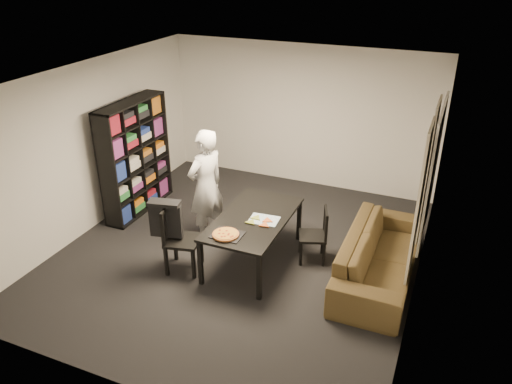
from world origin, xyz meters
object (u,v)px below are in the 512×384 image
at_px(bookshelf, 135,157).
at_px(baking_tray, 227,235).
at_px(person, 206,186).
at_px(sofa, 380,256).
at_px(pepperoni_pizza, 226,234).
at_px(chair_left, 176,234).
at_px(chair_right, 318,232).
at_px(dining_table, 253,221).

xyz_separation_m(bookshelf, baking_tray, (2.30, -1.27, -0.24)).
distance_m(person, sofa, 2.68).
xyz_separation_m(baking_tray, pepperoni_pizza, (-0.01, -0.03, 0.02)).
relative_size(person, baking_tray, 4.43).
height_order(bookshelf, person, bookshelf).
bearing_deg(baking_tray, chair_left, -177.72).
bearing_deg(chair_left, sofa, -84.06).
bearing_deg(pepperoni_pizza, chair_left, -179.95).
relative_size(chair_left, chair_right, 1.19).
relative_size(chair_left, baking_tray, 2.42).
relative_size(dining_table, sofa, 0.74).
xyz_separation_m(chair_left, chair_right, (1.74, 0.96, -0.09)).
height_order(dining_table, pepperoni_pizza, pepperoni_pizza).
xyz_separation_m(chair_right, sofa, (0.89, -0.08, -0.13)).
bearing_deg(dining_table, sofa, 9.31).
height_order(bookshelf, chair_right, bookshelf).
bearing_deg(sofa, dining_table, 99.31).
bearing_deg(baking_tray, person, 131.77).
bearing_deg(bookshelf, chair_right, -5.88).
xyz_separation_m(bookshelf, sofa, (4.16, -0.42, -0.62)).
relative_size(person, sofa, 0.77).
bearing_deg(person, dining_table, 92.84).
relative_size(chair_right, pepperoni_pizza, 2.33).
bearing_deg(baking_tray, bookshelf, 151.09).
bearing_deg(chair_left, pepperoni_pizza, -102.54).
bearing_deg(pepperoni_pizza, baking_tray, 72.10).
xyz_separation_m(bookshelf, chair_right, (3.27, -0.34, -0.48)).
bearing_deg(sofa, baking_tray, 114.56).
distance_m(bookshelf, pepperoni_pizza, 2.64).
bearing_deg(chair_right, dining_table, -86.03).
bearing_deg(person, chair_left, 20.41).
xyz_separation_m(dining_table, pepperoni_pizza, (-0.13, -0.60, 0.09)).
height_order(baking_tray, pepperoni_pizza, pepperoni_pizza).
relative_size(dining_table, baking_tray, 4.21).
bearing_deg(chair_left, baking_tray, -100.30).
bearing_deg(sofa, person, 89.93).
bearing_deg(chair_right, baking_tray, -65.65).
bearing_deg(chair_left, bookshelf, 37.07).
distance_m(chair_left, chair_right, 1.99).
bearing_deg(baking_tray, pepperoni_pizza, -107.90).
bearing_deg(sofa, pepperoni_pizza, 115.20).
relative_size(dining_table, chair_right, 2.06).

